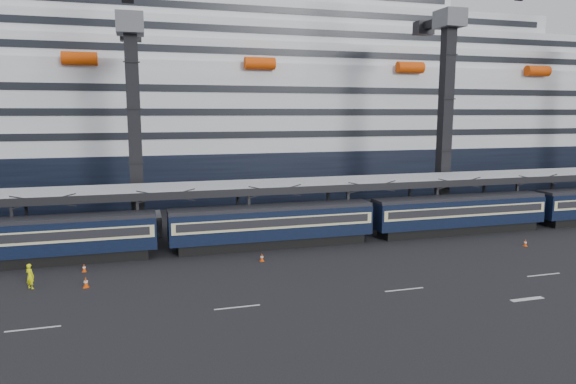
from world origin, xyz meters
name	(u,v)px	position (x,y,z in m)	size (l,w,h in m)	color
ground	(402,271)	(0.00, 0.00, 0.00)	(260.00, 260.00, 0.00)	black
lane_markings	(535,282)	(8.15, -5.23, 0.01)	(111.00, 4.27, 0.02)	beige
train	(307,222)	(-4.65, 10.00, 2.20)	(133.05, 3.00, 4.05)	black
canopy	(338,183)	(0.00, 14.00, 5.25)	(130.00, 6.25, 5.53)	#979A9F
cruise_ship	(258,113)	(-1.08, 45.99, 12.34)	(214.09, 28.84, 34.00)	black
crane_dark_near	(134,118)	(-20.00, 18.59, 11.93)	(4.50, 17.75, 35.08)	#45474C
crane_dark_mid	(448,104)	(15.00, 17.59, 13.36)	(4.50, 18.24, 39.64)	#45474C
worker	(30,276)	(-27.48, 3.65, 0.91)	(0.67, 0.44, 1.83)	#F4FB0D
traffic_cone_b	(84,268)	(-24.20, 6.76, 0.33)	(0.33, 0.33, 0.67)	#DB4206
traffic_cone_c	(86,282)	(-23.72, 2.78, 0.40)	(0.41, 0.41, 0.81)	#DB4206
traffic_cone_d	(262,257)	(-10.08, 5.70, 0.35)	(0.35, 0.35, 0.71)	#DB4206
traffic_cone_f	(525,243)	(14.83, 3.59, 0.34)	(0.35, 0.35, 0.69)	#DB4206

